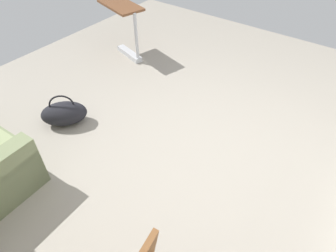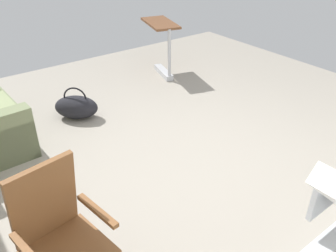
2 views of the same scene
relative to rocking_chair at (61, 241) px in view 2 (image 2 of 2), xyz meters
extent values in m
plane|color=gray|center=(0.83, -1.77, -0.50)|extent=(6.95, 6.95, 0.00)
cube|color=silver|center=(-0.81, -1.69, 0.13)|extent=(0.05, 0.56, 0.28)
cylinder|color=brown|center=(0.14, -0.17, -0.25)|extent=(0.04, 0.04, 0.40)
cube|color=brown|center=(0.12, 0.02, 0.25)|extent=(0.18, 0.45, 0.60)
cube|color=brown|center=(-0.06, -0.24, 0.17)|extent=(0.39, 0.10, 0.03)
cube|color=#B2B5BA|center=(2.83, -2.87, -0.46)|extent=(0.61, 0.28, 0.08)
cylinder|color=black|center=(2.58, -2.80, -0.47)|extent=(0.07, 0.07, 0.06)
cylinder|color=black|center=(3.08, -2.94, -0.47)|extent=(0.07, 0.07, 0.06)
cylinder|color=#B2B5BA|center=(2.58, -2.80, -0.05)|extent=(0.05, 0.05, 0.74)
cube|color=brown|center=(2.97, -2.91, 0.32)|extent=(0.88, 0.60, 0.04)
ellipsoid|color=black|center=(2.32, -1.10, -0.35)|extent=(0.61, 0.63, 0.30)
torus|color=black|center=(2.32, -1.10, -0.22)|extent=(0.22, 0.23, 0.30)
camera|label=1|loc=(-0.40, 0.39, 1.99)|focal=31.30mm
camera|label=2|loc=(-1.65, 0.39, 1.76)|focal=37.89mm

